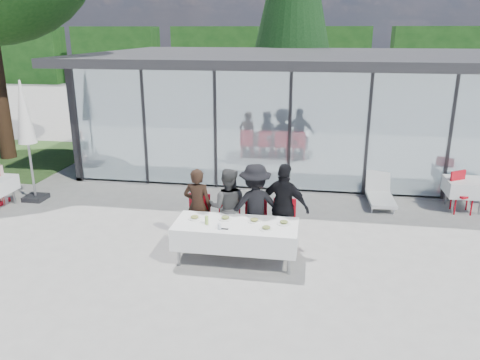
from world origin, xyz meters
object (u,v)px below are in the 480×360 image
(diner_chair_d, at_px, (284,221))
(folded_eyeglasses, at_px, (225,229))
(dining_table, at_px, (236,234))
(market_umbrella, at_px, (25,121))
(diner_chair_c, at_px, (255,220))
(diner_chair_a, at_px, (199,216))
(spare_table_right, at_px, (465,187))
(lounger, at_px, (380,193))
(plate_d, at_px, (284,223))
(diner_chair_b, at_px, (229,218))
(diner_d, at_px, (284,207))
(diner_c, at_px, (255,206))
(diner_b, at_px, (228,207))
(plate_b, at_px, (225,218))
(diner_a, at_px, (198,206))
(plate_a, at_px, (195,217))
(juice_bottle, at_px, (207,220))
(plate_extra, at_px, (266,228))
(spare_chair_a, at_px, (460,190))

(diner_chair_d, xyz_separation_m, folded_eyeglasses, (-0.98, -1.04, 0.22))
(dining_table, height_order, market_umbrella, market_umbrella)
(dining_table, bearing_deg, diner_chair_c, 71.02)
(diner_chair_a, height_order, spare_table_right, diner_chair_a)
(lounger, bearing_deg, diner_chair_a, -143.74)
(plate_d, distance_m, folded_eyeglasses, 1.10)
(diner_chair_b, bearing_deg, diner_d, -3.13)
(diner_c, distance_m, folded_eyeglasses, 1.07)
(diner_b, height_order, plate_b, diner_b)
(diner_b, bearing_deg, diner_chair_b, -91.20)
(diner_a, relative_size, diner_d, 0.90)
(plate_a, xyz_separation_m, lounger, (3.80, 3.51, -0.52))
(juice_bottle, bearing_deg, diner_chair_a, 113.30)
(lounger, bearing_deg, diner_chair_d, -127.26)
(diner_a, relative_size, diner_chair_a, 1.59)
(folded_eyeglasses, bearing_deg, spare_table_right, 36.65)
(diner_chair_b, bearing_deg, diner_chair_c, 0.00)
(diner_chair_d, distance_m, lounger, 3.60)
(diner_chair_b, relative_size, plate_extra, 3.88)
(folded_eyeglasses, height_order, spare_table_right, folded_eyeglasses)
(diner_chair_d, distance_m, folded_eyeglasses, 1.45)
(diner_chair_c, bearing_deg, juice_bottle, -131.89)
(diner_b, relative_size, diner_c, 0.94)
(folded_eyeglasses, bearing_deg, diner_a, 127.05)
(diner_chair_b, height_order, spare_table_right, diner_chair_b)
(plate_extra, xyz_separation_m, juice_bottle, (-1.09, 0.05, 0.05))
(folded_eyeglasses, bearing_deg, spare_chair_a, 36.37)
(dining_table, xyz_separation_m, spare_table_right, (4.91, 3.48, 0.02))
(diner_d, xyz_separation_m, spare_chair_a, (3.95, 2.65, -0.32))
(dining_table, bearing_deg, plate_a, 173.20)
(diner_chair_a, distance_m, plate_b, 0.92)
(diner_d, xyz_separation_m, lounger, (2.17, 2.91, -0.60))
(diner_chair_a, distance_m, juice_bottle, 0.99)
(diner_d, xyz_separation_m, diner_chair_d, (0.00, 0.06, -0.32))
(spare_table_right, height_order, spare_chair_a, spare_chair_a)
(plate_d, bearing_deg, diner_chair_c, 134.09)
(dining_table, xyz_separation_m, plate_d, (0.86, 0.12, 0.24))
(diner_chair_c, distance_m, plate_a, 1.27)
(diner_chair_c, bearing_deg, diner_chair_a, 180.00)
(diner_b, xyz_separation_m, plate_extra, (0.85, -0.86, -0.02))
(diner_a, relative_size, plate_a, 6.17)
(plate_d, distance_m, lounger, 4.11)
(diner_d, bearing_deg, folded_eyeglasses, 64.63)
(spare_table_right, bearing_deg, plate_a, -149.34)
(diner_chair_a, relative_size, diner_chair_d, 1.00)
(diner_chair_b, height_order, plate_d, diner_chair_b)
(diner_chair_a, distance_m, diner_b, 0.67)
(diner_d, distance_m, plate_extra, 0.90)
(dining_table, xyz_separation_m, diner_a, (-0.89, 0.69, 0.24))
(plate_b, bearing_deg, market_umbrella, 157.16)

